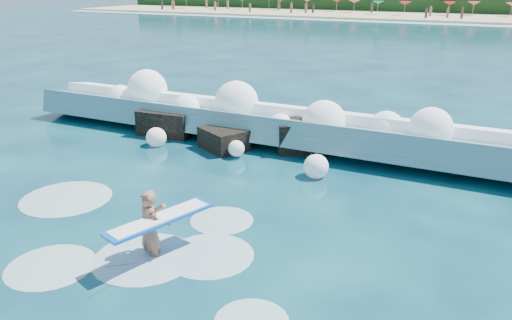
{
  "coord_description": "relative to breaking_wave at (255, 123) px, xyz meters",
  "views": [
    {
      "loc": [
        7.34,
        -9.94,
        6.04
      ],
      "look_at": [
        1.5,
        2.0,
        1.2
      ],
      "focal_mm": 35.0,
      "sensor_mm": 36.0,
      "label": 1
    }
  ],
  "objects": [
    {
      "name": "beach",
      "position": [
        1.16,
        70.67,
        -0.4
      ],
      "size": [
        140.0,
        20.0,
        0.4
      ],
      "primitive_type": "cube",
      "color": "tan",
      "rests_on": "ground"
    },
    {
      "name": "breaking_wave",
      "position": [
        0.0,
        0.0,
        0.0
      ],
      "size": [
        19.92,
        3.03,
        1.72
      ],
      "color": "teal",
      "rests_on": "ground"
    },
    {
      "name": "beach_umbrellas",
      "position": [
        0.77,
        72.96,
        1.65
      ],
      "size": [
        112.19,
        6.86,
        0.5
      ],
      "color": "red",
      "rests_on": "ground"
    },
    {
      "name": "rock_cluster",
      "position": [
        -0.8,
        -1.02,
        -0.19
      ],
      "size": [
        8.04,
        3.25,
        1.3
      ],
      "color": "black",
      "rests_on": "ground"
    },
    {
      "name": "ground",
      "position": [
        1.16,
        -7.33,
        -0.6
      ],
      "size": [
        200.0,
        200.0,
        0.0
      ],
      "primitive_type": "plane",
      "color": "#082A42",
      "rests_on": "ground"
    },
    {
      "name": "beachgoers",
      "position": [
        -0.02,
        67.68,
        0.51
      ],
      "size": [
        103.1,
        12.83,
        1.92
      ],
      "color": "#3F332D",
      "rests_on": "ground"
    },
    {
      "name": "surf_foam",
      "position": [
        0.69,
        -8.77,
        -0.6
      ],
      "size": [
        9.4,
        5.51,
        0.13
      ],
      "color": "silver",
      "rests_on": "ground"
    },
    {
      "name": "wave_spray",
      "position": [
        0.02,
        -0.1,
        0.54
      ],
      "size": [
        14.7,
        4.5,
        2.39
      ],
      "color": "white",
      "rests_on": "ground"
    },
    {
      "name": "surfer_with_board",
      "position": [
        1.93,
        -9.22,
        0.11
      ],
      "size": [
        1.41,
        3.05,
        1.92
      ],
      "color": "#9B6148",
      "rests_on": "ground"
    },
    {
      "name": "treeline",
      "position": [
        1.16,
        80.67,
        1.9
      ],
      "size": [
        140.0,
        4.0,
        5.0
      ],
      "primitive_type": "cube",
      "color": "black",
      "rests_on": "ground"
    },
    {
      "name": "wet_band",
      "position": [
        1.16,
        59.67,
        -0.56
      ],
      "size": [
        140.0,
        5.0,
        0.08
      ],
      "primitive_type": "cube",
      "color": "silver",
      "rests_on": "ground"
    }
  ]
}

